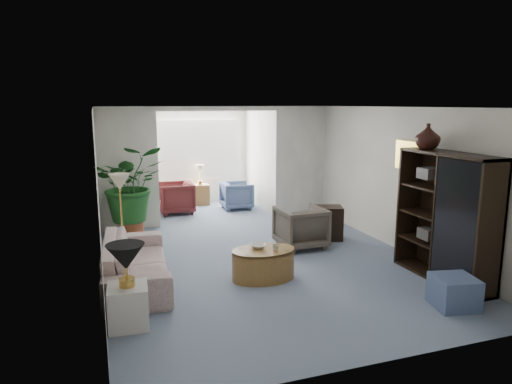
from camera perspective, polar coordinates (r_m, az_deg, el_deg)
name	(u,v)px	position (r m, az deg, el deg)	size (l,w,h in m)	color
floor	(268,266)	(7.51, 1.51, -9.09)	(6.00, 6.00, 0.00)	gray
sunroom_floor	(209,211)	(11.29, -5.80, -2.33)	(2.60, 2.60, 0.00)	gray
back_pier_left	(128,169)	(9.72, -15.40, 2.69)	(1.20, 0.12, 2.50)	white
back_pier_right	(300,162)	(10.65, 5.48, 3.71)	(1.20, 0.12, 2.50)	white
back_header	(219,109)	(9.93, -4.59, 10.16)	(2.60, 0.12, 0.10)	white
window_pane	(198,149)	(12.11, -7.11, 5.25)	(2.20, 0.02, 1.50)	white
window_blinds	(198,149)	(12.08, -7.08, 5.23)	(2.20, 0.02, 1.50)	white
framed_picture	(408,155)	(8.22, 18.15, 4.29)	(0.04, 0.50, 0.40)	beige
sofa	(136,261)	(6.97, -14.53, -8.21)	(2.24, 0.87, 0.65)	beige
end_table	(128,306)	(5.73, -15.39, -13.37)	(0.45, 0.45, 0.50)	silver
table_lamp	(126,257)	(5.52, -15.70, -7.68)	(0.44, 0.44, 0.30)	black
floor_lamp	(120,182)	(8.18, -16.40, 1.18)	(0.36, 0.36, 0.28)	beige
coffee_table	(263,264)	(6.94, 0.92, -8.83)	(0.95, 0.95, 0.45)	olive
coffee_bowl	(258,246)	(6.93, 0.25, -6.64)	(0.23, 0.23, 0.06)	white
coffee_cup	(276,248)	(6.81, 2.41, -6.83)	(0.09, 0.09, 0.09)	#B6AE9F
wingback_chair	(301,227)	(8.40, 5.50, -4.32)	(0.80, 0.82, 0.75)	#5B5247
side_table_dark	(328,223)	(8.97, 8.78, -3.76)	(0.53, 0.43, 0.64)	black
entertainment_cabinet	(446,217)	(7.26, 22.23, -2.89)	(0.45, 1.69, 1.88)	black
cabinet_urn	(428,136)	(7.47, 20.32, 6.42)	(0.37, 0.37, 0.38)	black
ottoman	(454,292)	(6.54, 23.12, -11.22)	(0.50, 0.50, 0.40)	slate
plant_pot	(133,229)	(9.36, -14.83, -4.39)	(0.40, 0.40, 0.32)	#9F4F2E
house_plant	(131,184)	(9.17, -15.10, 1.00)	(1.32, 1.14, 1.47)	#1B501D
sunroom_chair_blue	(237,195)	(11.43, -2.37, -0.42)	(0.71, 0.73, 0.66)	slate
sunroom_chair_maroon	(176,198)	(11.10, -9.81, -0.71)	(0.79, 0.81, 0.74)	#541C21
sunroom_table	(200,195)	(11.98, -6.84, -0.32)	(0.43, 0.33, 0.52)	olive
shelf_clutter	(448,209)	(7.13, 22.46, -1.90)	(0.30, 1.05, 1.06)	#4E4C4A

